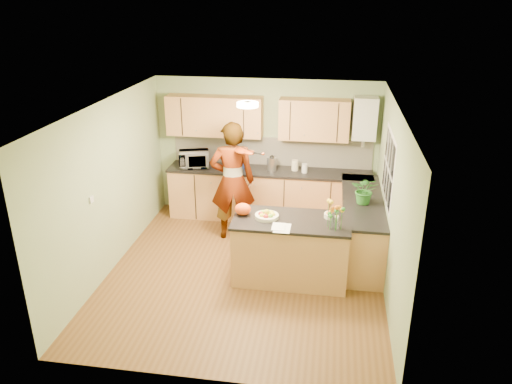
# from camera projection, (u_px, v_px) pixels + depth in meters

# --- Properties ---
(floor) EXTENTS (4.50, 4.50, 0.00)m
(floor) POSITION_uv_depth(u_px,v_px,m) (245.00, 272.00, 7.45)
(floor) COLOR brown
(floor) RESTS_ON ground
(ceiling) EXTENTS (4.00, 4.50, 0.02)m
(ceiling) POSITION_uv_depth(u_px,v_px,m) (244.00, 106.00, 6.51)
(ceiling) COLOR silver
(ceiling) RESTS_ON wall_back
(wall_back) EXTENTS (4.00, 0.02, 2.50)m
(wall_back) POSITION_uv_depth(u_px,v_px,m) (266.00, 148.00, 9.04)
(wall_back) COLOR gray
(wall_back) RESTS_ON floor
(wall_front) EXTENTS (4.00, 0.02, 2.50)m
(wall_front) POSITION_uv_depth(u_px,v_px,m) (205.00, 280.00, 4.92)
(wall_front) COLOR gray
(wall_front) RESTS_ON floor
(wall_left) EXTENTS (0.02, 4.50, 2.50)m
(wall_left) POSITION_uv_depth(u_px,v_px,m) (110.00, 187.00, 7.27)
(wall_left) COLOR gray
(wall_left) RESTS_ON floor
(wall_right) EXTENTS (0.02, 4.50, 2.50)m
(wall_right) POSITION_uv_depth(u_px,v_px,m) (391.00, 203.00, 6.70)
(wall_right) COLOR gray
(wall_right) RESTS_ON floor
(back_counter) EXTENTS (3.64, 0.62, 0.94)m
(back_counter) POSITION_uv_depth(u_px,v_px,m) (269.00, 194.00, 9.05)
(back_counter) COLOR #AB7E44
(back_counter) RESTS_ON floor
(right_counter) EXTENTS (0.62, 2.24, 0.94)m
(right_counter) POSITION_uv_depth(u_px,v_px,m) (361.00, 227.00, 7.81)
(right_counter) COLOR #AB7E44
(right_counter) RESTS_ON floor
(splashback) EXTENTS (3.60, 0.02, 0.52)m
(splashback) POSITION_uv_depth(u_px,v_px,m) (271.00, 151.00, 9.03)
(splashback) COLOR silver
(splashback) RESTS_ON back_counter
(upper_cabinets) EXTENTS (3.20, 0.34, 0.70)m
(upper_cabinets) POSITION_uv_depth(u_px,v_px,m) (255.00, 117.00, 8.69)
(upper_cabinets) COLOR #AB7E44
(upper_cabinets) RESTS_ON wall_back
(boiler) EXTENTS (0.40, 0.30, 0.86)m
(boiler) POSITION_uv_depth(u_px,v_px,m) (365.00, 119.00, 8.41)
(boiler) COLOR silver
(boiler) RESTS_ON wall_back
(window_right) EXTENTS (0.01, 1.30, 1.05)m
(window_right) POSITION_uv_depth(u_px,v_px,m) (389.00, 168.00, 7.14)
(window_right) COLOR silver
(window_right) RESTS_ON wall_right
(light_switch) EXTENTS (0.02, 0.09, 0.09)m
(light_switch) POSITION_uv_depth(u_px,v_px,m) (91.00, 199.00, 6.70)
(light_switch) COLOR silver
(light_switch) RESTS_ON wall_left
(ceiling_lamp) EXTENTS (0.30, 0.30, 0.07)m
(ceiling_lamp) POSITION_uv_depth(u_px,v_px,m) (248.00, 105.00, 6.80)
(ceiling_lamp) COLOR #FFEABF
(ceiling_lamp) RESTS_ON ceiling
(peninsula_island) EXTENTS (1.64, 0.84, 0.94)m
(peninsula_island) POSITION_uv_depth(u_px,v_px,m) (291.00, 249.00, 7.13)
(peninsula_island) COLOR #AB7E44
(peninsula_island) RESTS_ON floor
(fruit_dish) EXTENTS (0.33, 0.33, 0.12)m
(fruit_dish) POSITION_uv_depth(u_px,v_px,m) (267.00, 215.00, 6.99)
(fruit_dish) COLOR beige
(fruit_dish) RESTS_ON peninsula_island
(orange_bowl) EXTENTS (0.21, 0.21, 0.12)m
(orange_bowl) POSITION_uv_depth(u_px,v_px,m) (332.00, 214.00, 7.00)
(orange_bowl) COLOR beige
(orange_bowl) RESTS_ON peninsula_island
(flower_vase) EXTENTS (0.25, 0.25, 0.47)m
(flower_vase) POSITION_uv_depth(u_px,v_px,m) (336.00, 207.00, 6.59)
(flower_vase) COLOR silver
(flower_vase) RESTS_ON peninsula_island
(orange_bag) EXTENTS (0.28, 0.26, 0.18)m
(orange_bag) POSITION_uv_depth(u_px,v_px,m) (243.00, 209.00, 7.07)
(orange_bag) COLOR #EB4B13
(orange_bag) RESTS_ON peninsula_island
(papers) EXTENTS (0.22, 0.30, 0.01)m
(papers) POSITION_uv_depth(u_px,v_px,m) (282.00, 228.00, 6.69)
(papers) COLOR white
(papers) RESTS_ON peninsula_island
(violinist) EXTENTS (0.81, 0.61, 2.01)m
(violinist) POSITION_uv_depth(u_px,v_px,m) (233.00, 181.00, 8.16)
(violinist) COLOR #E9B58E
(violinist) RESTS_ON floor
(violin) EXTENTS (0.66, 0.57, 0.17)m
(violin) POSITION_uv_depth(u_px,v_px,m) (242.00, 151.00, 7.71)
(violin) COLOR #490D04
(violin) RESTS_ON violinist
(microwave) EXTENTS (0.60, 0.49, 0.29)m
(microwave) POSITION_uv_depth(u_px,v_px,m) (194.00, 159.00, 8.98)
(microwave) COLOR silver
(microwave) RESTS_ON back_counter
(blue_box) EXTENTS (0.31, 0.24, 0.24)m
(blue_box) POSITION_uv_depth(u_px,v_px,m) (235.00, 162.00, 8.92)
(blue_box) COLOR #203C93
(blue_box) RESTS_ON back_counter
(kettle) EXTENTS (0.17, 0.17, 0.32)m
(kettle) POSITION_uv_depth(u_px,v_px,m) (272.00, 163.00, 8.81)
(kettle) COLOR #B7B7BC
(kettle) RESTS_ON back_counter
(jar_cream) EXTENTS (0.13, 0.13, 0.19)m
(jar_cream) POSITION_uv_depth(u_px,v_px,m) (295.00, 165.00, 8.82)
(jar_cream) COLOR beige
(jar_cream) RESTS_ON back_counter
(jar_white) EXTENTS (0.11, 0.11, 0.16)m
(jar_white) POSITION_uv_depth(u_px,v_px,m) (305.00, 168.00, 8.71)
(jar_white) COLOR silver
(jar_white) RESTS_ON back_counter
(potted_plant) EXTENTS (0.45, 0.41, 0.43)m
(potted_plant) POSITION_uv_depth(u_px,v_px,m) (365.00, 190.00, 7.40)
(potted_plant) COLOR #2B7326
(potted_plant) RESTS_ON right_counter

